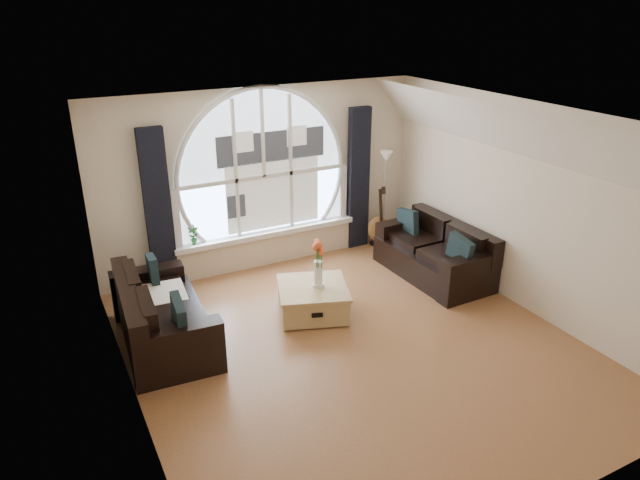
{
  "coord_description": "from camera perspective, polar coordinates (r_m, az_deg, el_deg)",
  "views": [
    {
      "loc": [
        -3.09,
        -5.02,
        3.87
      ],
      "look_at": [
        0.0,
        0.9,
        1.05
      ],
      "focal_mm": 32.6,
      "sensor_mm": 36.0,
      "label": 1
    }
  ],
  "objects": [
    {
      "name": "coffee_chest",
      "position": [
        7.62,
        -0.72,
        -5.75
      ],
      "size": [
        1.13,
        1.13,
        0.43
      ],
      "primitive_type": "cube",
      "rotation": [
        0.0,
        0.0,
        -0.34
      ],
      "color": "tan",
      "rests_on": "ground"
    },
    {
      "name": "curtain_left",
      "position": [
        8.26,
        -15.61,
        2.78
      ],
      "size": [
        0.35,
        0.12,
        2.3
      ],
      "primitive_type": "cube",
      "color": "black",
      "rests_on": "ground"
    },
    {
      "name": "sofa_left",
      "position": [
        7.18,
        -15.16,
        -6.88
      ],
      "size": [
        1.05,
        1.9,
        0.82
      ],
      "primitive_type": "cube",
      "rotation": [
        0.0,
        0.0,
        -0.07
      ],
      "color": "black",
      "rests_on": "ground"
    },
    {
      "name": "window_sill",
      "position": [
        8.93,
        -5.21,
        0.68
      ],
      "size": [
        2.9,
        0.22,
        0.08
      ],
      "primitive_type": "cube",
      "color": "white",
      "rests_on": "wall_back"
    },
    {
      "name": "attic_slope",
      "position": [
        7.45,
        18.81,
        9.92
      ],
      "size": [
        0.92,
        5.5,
        0.72
      ],
      "primitive_type": "cube",
      "color": "silver",
      "rests_on": "ground"
    },
    {
      "name": "wall_left",
      "position": [
        5.65,
        -18.64,
        -4.92
      ],
      "size": [
        0.01,
        5.5,
        2.7
      ],
      "primitive_type": "cube",
      "color": "beige",
      "rests_on": "ground"
    },
    {
      "name": "sofa_right",
      "position": [
        8.71,
        11.11,
        -1.06
      ],
      "size": [
        0.95,
        1.83,
        0.81
      ],
      "primitive_type": "cube",
      "rotation": [
        0.0,
        0.0,
        0.02
      ],
      "color": "black",
      "rests_on": "ground"
    },
    {
      "name": "wall_back",
      "position": [
        8.74,
        -5.66,
        6.01
      ],
      "size": [
        5.0,
        0.01,
        2.7
      ],
      "primitive_type": "cube",
      "color": "beige",
      "rests_on": "ground"
    },
    {
      "name": "throw_blanket",
      "position": [
        7.33,
        -15.2,
        -5.35
      ],
      "size": [
        0.59,
        0.59,
        0.1
      ],
      "primitive_type": "cube",
      "rotation": [
        0.0,
        0.0,
        -0.07
      ],
      "color": "silver",
      "rests_on": "sofa_left"
    },
    {
      "name": "ground",
      "position": [
        7.05,
        3.44,
        -10.43
      ],
      "size": [
        5.0,
        5.5,
        0.01
      ],
      "primitive_type": "cube",
      "color": "brown",
      "rests_on": "ground"
    },
    {
      "name": "guitar",
      "position": [
        9.59,
        5.78,
        2.38
      ],
      "size": [
        0.4,
        0.31,
        1.06
      ],
      "primitive_type": "cube",
      "rotation": [
        0.0,
        0.0,
        -0.22
      ],
      "color": "#95612D",
      "rests_on": "ground"
    },
    {
      "name": "curtain_right",
      "position": [
        9.38,
        3.8,
        5.98
      ],
      "size": [
        0.35,
        0.12,
        2.3
      ],
      "primitive_type": "cube",
      "color": "black",
      "rests_on": "ground"
    },
    {
      "name": "potted_plant",
      "position": [
        8.53,
        -12.34,
        0.49
      ],
      "size": [
        0.18,
        0.15,
        0.29
      ],
      "primitive_type": "imported",
      "rotation": [
        0.0,
        0.0,
        -0.35
      ],
      "color": "#1E6023",
      "rests_on": "window_sill"
    },
    {
      "name": "ceiling",
      "position": [
        6.01,
        4.06,
        11.61
      ],
      "size": [
        5.0,
        5.5,
        0.01
      ],
      "primitive_type": "cube",
      "color": "silver",
      "rests_on": "ground"
    },
    {
      "name": "window_frame",
      "position": [
        8.61,
        -5.57,
        7.66
      ],
      "size": [
        2.76,
        0.08,
        2.15
      ],
      "primitive_type": "cube",
      "color": "white",
      "rests_on": "wall_back"
    },
    {
      "name": "wall_right",
      "position": [
        7.93,
        19.42,
        3.01
      ],
      "size": [
        0.01,
        5.5,
        2.7
      ],
      "primitive_type": "cube",
      "color": "beige",
      "rests_on": "ground"
    },
    {
      "name": "wall_front",
      "position": [
        4.59,
        22.13,
        -12.35
      ],
      "size": [
        5.0,
        0.01,
        2.7
      ],
      "primitive_type": "cube",
      "color": "beige",
      "rests_on": "ground"
    },
    {
      "name": "arched_window",
      "position": [
        8.63,
        -5.65,
        7.7
      ],
      "size": [
        2.6,
        0.06,
        2.15
      ],
      "primitive_type": "cube",
      "color": "silver",
      "rests_on": "wall_back"
    },
    {
      "name": "vase_flowers",
      "position": [
        7.39,
        -0.18,
        -1.82
      ],
      "size": [
        0.24,
        0.24,
        0.7
      ],
      "primitive_type": "cube",
      "color": "white",
      "rests_on": "coffee_chest"
    },
    {
      "name": "neighbor_house",
      "position": [
        8.71,
        -4.66,
        7.02
      ],
      "size": [
        1.7,
        0.02,
        1.5
      ],
      "primitive_type": "cube",
      "color": "silver",
      "rests_on": "wall_back"
    },
    {
      "name": "floor_lamp",
      "position": [
        9.54,
        6.33,
        3.98
      ],
      "size": [
        0.24,
        0.24,
        1.6
      ],
      "primitive_type": "cube",
      "color": "#B2B2B2",
      "rests_on": "ground"
    }
  ]
}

